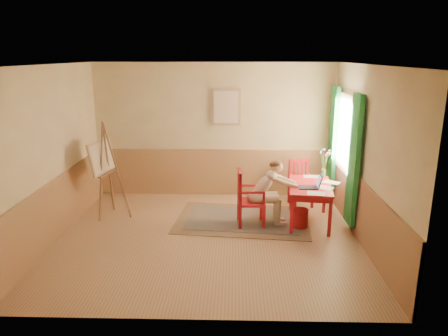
{
  "coord_description": "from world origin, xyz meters",
  "views": [
    {
      "loc": [
        0.44,
        -6.43,
        2.95
      ],
      "look_at": [
        0.25,
        0.55,
        1.05
      ],
      "focal_mm": 33.62,
      "sensor_mm": 36.0,
      "label": 1
    }
  ],
  "objects_px": {
    "chair_left": "(248,198)",
    "chair_back": "(300,183)",
    "table": "(310,190)",
    "figure": "(268,190)",
    "easel": "(104,161)",
    "laptop": "(312,185)"
  },
  "relations": [
    {
      "from": "table",
      "to": "chair_back",
      "type": "bearing_deg",
      "value": 91.21
    },
    {
      "from": "chair_left",
      "to": "easel",
      "type": "height_order",
      "value": "easel"
    },
    {
      "from": "chair_back",
      "to": "easel",
      "type": "relative_size",
      "value": 0.51
    },
    {
      "from": "chair_back",
      "to": "figure",
      "type": "bearing_deg",
      "value": -124.81
    },
    {
      "from": "chair_back",
      "to": "laptop",
      "type": "xyz_separation_m",
      "value": [
        0.01,
        -1.14,
        0.31
      ]
    },
    {
      "from": "table",
      "to": "chair_left",
      "type": "xyz_separation_m",
      "value": [
        -1.1,
        -0.13,
        -0.13
      ]
    },
    {
      "from": "chair_back",
      "to": "laptop",
      "type": "relative_size",
      "value": 2.33
    },
    {
      "from": "table",
      "to": "chair_back",
      "type": "distance_m",
      "value": 0.98
    },
    {
      "from": "chair_back",
      "to": "figure",
      "type": "xyz_separation_m",
      "value": [
        -0.74,
        -1.06,
        0.2
      ]
    },
    {
      "from": "table",
      "to": "chair_back",
      "type": "xyz_separation_m",
      "value": [
        -0.02,
        0.96,
        -0.17
      ]
    },
    {
      "from": "chair_left",
      "to": "easel",
      "type": "distance_m",
      "value": 2.73
    },
    {
      "from": "chair_left",
      "to": "chair_back",
      "type": "xyz_separation_m",
      "value": [
        1.08,
        1.1,
        -0.04
      ]
    },
    {
      "from": "table",
      "to": "laptop",
      "type": "height_order",
      "value": "laptop"
    },
    {
      "from": "figure",
      "to": "easel",
      "type": "xyz_separation_m",
      "value": [
        -2.98,
        0.35,
        0.41
      ]
    },
    {
      "from": "chair_left",
      "to": "laptop",
      "type": "distance_m",
      "value": 1.12
    },
    {
      "from": "chair_back",
      "to": "easel",
      "type": "xyz_separation_m",
      "value": [
        -3.72,
        -0.7,
        0.61
      ]
    },
    {
      "from": "figure",
      "to": "laptop",
      "type": "xyz_separation_m",
      "value": [
        0.75,
        -0.08,
        0.11
      ]
    },
    {
      "from": "table",
      "to": "chair_back",
      "type": "height_order",
      "value": "chair_back"
    },
    {
      "from": "figure",
      "to": "chair_back",
      "type": "bearing_deg",
      "value": 55.19
    },
    {
      "from": "chair_back",
      "to": "laptop",
      "type": "bearing_deg",
      "value": -89.53
    },
    {
      "from": "chair_left",
      "to": "chair_back",
      "type": "relative_size",
      "value": 1.1
    },
    {
      "from": "table",
      "to": "easel",
      "type": "xyz_separation_m",
      "value": [
        -3.74,
        0.26,
        0.44
      ]
    }
  ]
}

